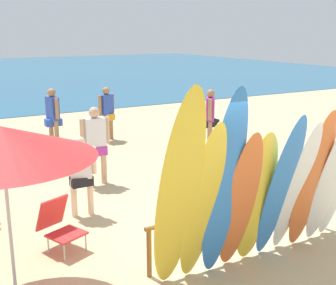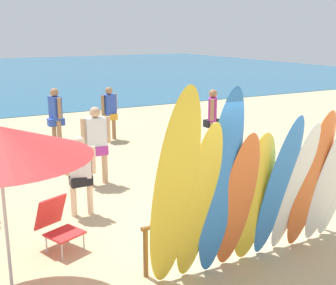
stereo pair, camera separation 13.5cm
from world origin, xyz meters
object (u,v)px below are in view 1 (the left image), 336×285
at_px(surfboard_white_6, 296,189).
at_px(beachgoer_photographing, 107,110).
at_px(surfboard_rack, 245,213).
at_px(surfboard_white_8, 330,181).
at_px(beach_umbrella, 2,143).
at_px(surfboard_yellow_0, 178,195).
at_px(beach_chair_red, 59,223).
at_px(surfboard_yellow_4, 256,199).
at_px(beachgoer_by_water, 95,140).
at_px(surfboard_orange_7, 312,181).
at_px(surfboard_blue_2, 224,187).
at_px(beachgoer_strolling, 81,171).
at_px(surfboard_yellow_1, 202,205).
at_px(beachgoer_midbeach, 53,114).
at_px(surfboard_blue_5, 280,189).
at_px(beachgoer_near_rack, 210,115).
at_px(surfboard_orange_3, 240,203).

relative_size(surfboard_white_6, beachgoer_photographing, 1.34).
distance_m(surfboard_rack, surfboard_white_8, 1.39).
distance_m(surfboard_white_6, beach_umbrella, 4.10).
bearing_deg(surfboard_rack, surfboard_white_6, -44.97).
bearing_deg(surfboard_yellow_0, beach_umbrella, 156.28).
distance_m(surfboard_rack, beach_chair_red, 2.87).
distance_m(surfboard_yellow_4, beachgoer_by_water, 4.48).
distance_m(surfboard_orange_7, beach_chair_red, 3.90).
bearing_deg(beachgoer_photographing, surfboard_blue_2, -123.11).
relative_size(beachgoer_by_water, beach_chair_red, 2.09).
relative_size(surfboard_blue_2, surfboard_yellow_4, 1.33).
bearing_deg(beachgoer_strolling, surfboard_blue_2, -59.24).
height_order(surfboard_yellow_1, beach_umbrella, surfboard_yellow_1).
distance_m(surfboard_blue_2, beachgoer_midbeach, 8.01).
bearing_deg(surfboard_white_6, surfboard_yellow_4, 169.06).
relative_size(surfboard_blue_5, beachgoer_midbeach, 1.35).
bearing_deg(beachgoer_strolling, surfboard_white_6, -38.95).
bearing_deg(surfboard_blue_2, surfboard_white_8, 2.35).
distance_m(beachgoer_near_rack, beach_chair_red, 6.66).
xyz_separation_m(surfboard_blue_2, beach_umbrella, (-2.53, 0.91, 0.70)).
height_order(beachgoer_photographing, beachgoer_strolling, beachgoer_photographing).
distance_m(surfboard_blue_5, beachgoer_near_rack, 6.39).
bearing_deg(surfboard_blue_2, beachgoer_near_rack, 58.84).
xyz_separation_m(surfboard_orange_7, beach_umbrella, (-4.19, 0.88, 0.92)).
height_order(surfboard_blue_5, surfboard_white_8, surfboard_blue_5).
bearing_deg(surfboard_yellow_0, beachgoer_midbeach, 89.63).
distance_m(surfboard_rack, beachgoer_midbeach, 7.51).
xyz_separation_m(beachgoer_midbeach, beach_chair_red, (-1.58, -6.05, -0.57)).
bearing_deg(beach_umbrella, beachgoer_strolling, 52.95).
height_order(surfboard_rack, surfboard_blue_5, surfboard_blue_5).
xyz_separation_m(beachgoer_by_water, beachgoer_photographing, (1.73, 3.69, -0.05)).
distance_m(surfboard_blue_2, surfboard_orange_7, 1.67).
xyz_separation_m(surfboard_rack, surfboard_white_8, (1.18, -0.55, 0.49)).
relative_size(surfboard_white_8, beachgoer_by_water, 1.29).
distance_m(surfboard_blue_5, beach_umbrella, 3.75).
bearing_deg(surfboard_orange_3, surfboard_yellow_0, -171.69).
xyz_separation_m(surfboard_yellow_4, beachgoer_photographing, (0.96, 8.10, -0.06)).
bearing_deg(beachgoer_by_water, beachgoer_midbeach, -87.39).
xyz_separation_m(surfboard_yellow_1, beachgoer_strolling, (-0.62, 3.00, -0.29)).
distance_m(surfboard_yellow_0, surfboard_yellow_1, 0.48).
distance_m(surfboard_orange_3, surfboard_orange_7, 1.34).
distance_m(beachgoer_by_water, beachgoer_strolling, 1.72).
distance_m(surfboard_yellow_1, surfboard_white_8, 2.33).
xyz_separation_m(surfboard_white_6, beachgoer_by_water, (-1.45, 4.49, -0.07)).
bearing_deg(beach_chair_red, surfboard_white_6, -55.33).
height_order(beachgoer_near_rack, beach_umbrella, beach_umbrella).
xyz_separation_m(surfboard_rack, surfboard_blue_5, (0.16, -0.55, 0.54)).
bearing_deg(surfboard_blue_2, beachgoer_midbeach, 92.64).
bearing_deg(beachgoer_near_rack, beachgoer_strolling, -23.12).
bearing_deg(surfboard_blue_5, beach_chair_red, 142.26).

